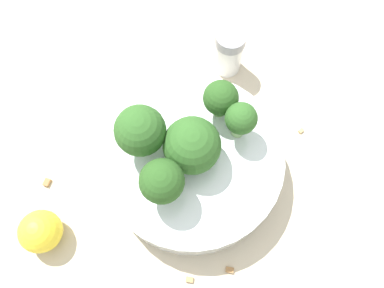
{
  "coord_description": "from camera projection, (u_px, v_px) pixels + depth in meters",
  "views": [
    {
      "loc": [
        0.1,
        -0.08,
        0.42
      ],
      "look_at": [
        0.0,
        0.0,
        0.08
      ],
      "focal_mm": 35.0,
      "sensor_mm": 36.0,
      "label": 1
    }
  ],
  "objects": [
    {
      "name": "broccoli_floret_2",
      "position": [
        140.0,
        131.0,
        0.36
      ],
      "size": [
        0.05,
        0.05,
        0.07
      ],
      "color": "#84AD66",
      "rests_on": "bowl"
    },
    {
      "name": "broccoli_floret_0",
      "position": [
        190.0,
        141.0,
        0.37
      ],
      "size": [
        0.06,
        0.06,
        0.06
      ],
      "color": "#8EB770",
      "rests_on": "bowl"
    },
    {
      "name": "pepper_shaker",
      "position": [
        229.0,
        51.0,
        0.46
      ],
      "size": [
        0.04,
        0.04,
        0.06
      ],
      "color": "silver",
      "rests_on": "ground_plane"
    },
    {
      "name": "lemon_wedge",
      "position": [
        41.0,
        231.0,
        0.39
      ],
      "size": [
        0.04,
        0.04,
        0.04
      ],
      "primitive_type": "sphere",
      "color": "yellow",
      "rests_on": "ground_plane"
    },
    {
      "name": "almond_crumb_0",
      "position": [
        46.0,
        182.0,
        0.43
      ],
      "size": [
        0.01,
        0.01,
        0.01
      ],
      "primitive_type": "cube",
      "rotation": [
        0.0,
        0.0,
        5.31
      ],
      "color": "olive",
      "rests_on": "ground_plane"
    },
    {
      "name": "almond_crumb_3",
      "position": [
        301.0,
        130.0,
        0.45
      ],
      "size": [
        0.0,
        0.01,
        0.01
      ],
      "primitive_type": "cube",
      "rotation": [
        0.0,
        0.0,
        4.77
      ],
      "color": "tan",
      "rests_on": "ground_plane"
    },
    {
      "name": "almond_crumb_2",
      "position": [
        189.0,
        280.0,
        0.39
      ],
      "size": [
        0.01,
        0.01,
        0.01
      ],
      "primitive_type": "cube",
      "rotation": [
        0.0,
        0.0,
        0.77
      ],
      "color": "#AD7F4C",
      "rests_on": "ground_plane"
    },
    {
      "name": "broccoli_floret_1",
      "position": [
        221.0,
        99.0,
        0.38
      ],
      "size": [
        0.04,
        0.04,
        0.05
      ],
      "color": "#7A9E5B",
      "rests_on": "bowl"
    },
    {
      "name": "ground_plane",
      "position": [
        192.0,
        169.0,
        0.44
      ],
      "size": [
        3.0,
        3.0,
        0.0
      ],
      "primitive_type": "plane",
      "color": "beige"
    },
    {
      "name": "bowl",
      "position": [
        192.0,
        162.0,
        0.41
      ],
      "size": [
        0.2,
        0.2,
        0.05
      ],
      "primitive_type": "cylinder",
      "color": "silver",
      "rests_on": "ground_plane"
    },
    {
      "name": "broccoli_floret_3",
      "position": [
        241.0,
        120.0,
        0.37
      ],
      "size": [
        0.03,
        0.03,
        0.05
      ],
      "color": "#8EB770",
      "rests_on": "bowl"
    },
    {
      "name": "almond_crumb_4",
      "position": [
        230.0,
        270.0,
        0.39
      ],
      "size": [
        0.01,
        0.01,
        0.01
      ],
      "primitive_type": "cube",
      "rotation": [
        0.0,
        0.0,
        0.74
      ],
      "color": "olive",
      "rests_on": "ground_plane"
    },
    {
      "name": "broccoli_floret_4",
      "position": [
        162.0,
        182.0,
        0.35
      ],
      "size": [
        0.04,
        0.04,
        0.06
      ],
      "color": "#84AD66",
      "rests_on": "bowl"
    }
  ]
}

